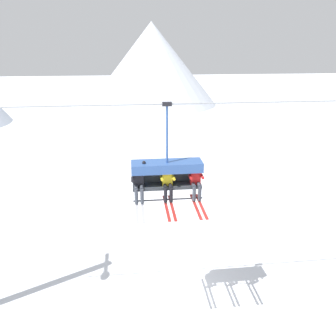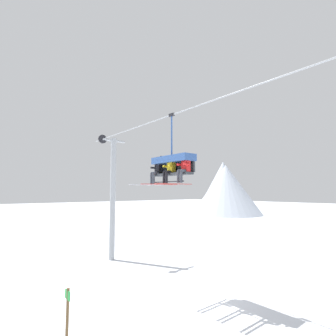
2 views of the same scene
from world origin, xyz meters
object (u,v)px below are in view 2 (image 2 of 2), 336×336
(skier_yellow, at_px, (169,169))
(skier_red, at_px, (184,168))
(trail_sign, at_px, (67,314))
(lift_tower_near, at_px, (113,194))
(chairlift_chair, at_px, (173,162))
(skier_black, at_px, (156,170))

(skier_yellow, height_order, skier_red, same)
(trail_sign, bearing_deg, lift_tower_near, 145.36)
(skier_red, bearing_deg, chairlift_chair, 166.33)
(skier_yellow, relative_size, trail_sign, 1.06)
(skier_black, bearing_deg, chairlift_chair, 13.30)
(trail_sign, bearing_deg, chairlift_chair, 101.17)
(skier_yellow, xyz_separation_m, trail_sign, (0.92, -4.44, -4.34))
(lift_tower_near, distance_m, skier_red, 7.89)
(chairlift_chair, distance_m, trail_sign, 6.65)
(chairlift_chair, bearing_deg, skier_black, -166.70)
(chairlift_chair, height_order, skier_black, chairlift_chair)
(chairlift_chair, relative_size, skier_black, 1.78)
(skier_yellow, relative_size, skier_red, 1.00)
(lift_tower_near, height_order, trail_sign, lift_tower_near)
(skier_black, bearing_deg, lift_tower_near, 171.18)
(skier_black, distance_m, skier_red, 1.81)
(skier_black, relative_size, skier_red, 1.00)
(chairlift_chair, distance_m, skier_red, 0.98)
(chairlift_chair, xyz_separation_m, skier_yellow, (0.00, -0.22, -0.31))
(chairlift_chair, distance_m, skier_yellow, 0.38)
(chairlift_chair, xyz_separation_m, trail_sign, (0.92, -4.66, -4.65))
(skier_black, distance_m, trail_sign, 6.49)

